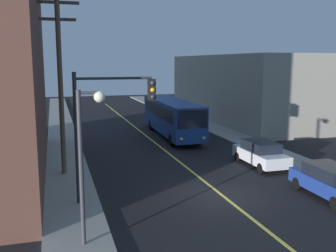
# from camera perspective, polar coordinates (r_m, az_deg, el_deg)

# --- Properties ---
(ground_plane) EXTENTS (120.00, 120.00, 0.00)m
(ground_plane) POSITION_cam_1_polar(r_m,az_deg,el_deg) (19.88, 7.88, -10.00)
(ground_plane) COLOR black
(sidewalk_left) EXTENTS (2.50, 90.00, 0.15)m
(sidewalk_left) POSITION_cam_1_polar(r_m,az_deg,el_deg) (27.82, -14.85, -4.43)
(sidewalk_left) COLOR gray
(sidewalk_left) RESTS_ON ground
(sidewalk_right) EXTENTS (2.50, 90.00, 0.15)m
(sidewalk_right) POSITION_cam_1_polar(r_m,az_deg,el_deg) (31.65, 12.42, -2.68)
(sidewalk_right) COLOR gray
(sidewalk_right) RESTS_ON ground
(lane_stripe_center) EXTENTS (0.16, 60.00, 0.01)m
(lane_stripe_center) POSITION_cam_1_polar(r_m,az_deg,el_deg) (33.64, -2.68, -1.88)
(lane_stripe_center) COLOR #D8CC4C
(lane_stripe_center) RESTS_ON ground
(building_right_warehouse) EXTENTS (12.00, 24.00, 7.33)m
(building_right_warehouse) POSITION_cam_1_polar(r_m,az_deg,el_deg) (45.96, 12.69, 5.54)
(building_right_warehouse) COLOR gray
(building_right_warehouse) RESTS_ON ground
(city_bus) EXTENTS (2.93, 12.22, 3.20)m
(city_bus) POSITION_cam_1_polar(r_m,az_deg,el_deg) (34.62, 0.54, 1.50)
(city_bus) COLOR navy
(city_bus) RESTS_ON ground
(parked_car_blue) EXTENTS (1.93, 4.45, 1.62)m
(parked_car_blue) POSITION_cam_1_polar(r_m,az_deg,el_deg) (20.63, 22.76, -7.48)
(parked_car_blue) COLOR navy
(parked_car_blue) RESTS_ON ground
(parked_car_white) EXTENTS (1.83, 4.40, 1.62)m
(parked_car_white) POSITION_cam_1_polar(r_m,az_deg,el_deg) (25.34, 13.48, -3.94)
(parked_car_white) COLOR silver
(parked_car_white) RESTS_ON ground
(utility_pole_near) EXTENTS (2.40, 0.28, 10.24)m
(utility_pole_near) POSITION_cam_1_polar(r_m,az_deg,el_deg) (22.75, -15.60, 7.05)
(utility_pole_near) COLOR brown
(utility_pole_near) RESTS_ON sidewalk_left
(traffic_signal_left_corner) EXTENTS (3.75, 0.48, 6.00)m
(traffic_signal_left_corner) POSITION_cam_1_polar(r_m,az_deg,el_deg) (17.83, -8.51, 1.99)
(traffic_signal_left_corner) COLOR #2D2D33
(traffic_signal_left_corner) RESTS_ON sidewalk_left
(street_lamp_left) EXTENTS (0.98, 0.40, 5.50)m
(street_lamp_left) POSITION_cam_1_polar(r_m,az_deg,el_deg) (13.62, -11.85, -2.79)
(street_lamp_left) COLOR #38383D
(street_lamp_left) RESTS_ON sidewalk_left
(fire_hydrant) EXTENTS (0.44, 0.26, 0.84)m
(fire_hydrant) POSITION_cam_1_polar(r_m,az_deg,el_deg) (28.38, 15.16, -3.12)
(fire_hydrant) COLOR red
(fire_hydrant) RESTS_ON sidewalk_right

